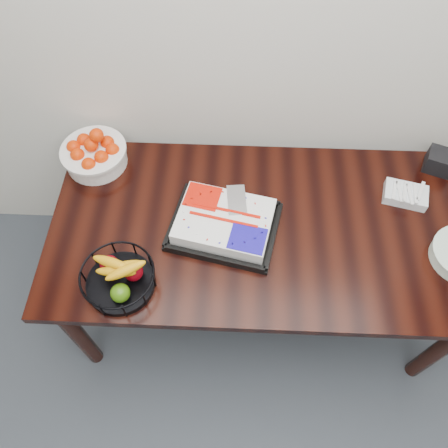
{
  "coord_description": "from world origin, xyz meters",
  "views": [
    {
      "loc": [
        -0.12,
        1.01,
        2.3
      ],
      "look_at": [
        -0.16,
        1.95,
        0.83
      ],
      "focal_mm": 35.0,
      "sensor_mm": 36.0,
      "label": 1
    }
  ],
  "objects_px": {
    "tangerine_bowl": "(93,151)",
    "fruit_basket": "(118,278)",
    "napkin_box": "(441,161)",
    "cake_tray": "(224,223)",
    "table": "(262,236)"
  },
  "relations": [
    {
      "from": "table",
      "to": "napkin_box",
      "type": "xyz_separation_m",
      "value": [
        0.8,
        0.35,
        0.13
      ]
    },
    {
      "from": "tangerine_bowl",
      "to": "fruit_basket",
      "type": "relative_size",
      "value": 1.05
    },
    {
      "from": "cake_tray",
      "to": "table",
      "type": "bearing_deg",
      "value": 6.45
    },
    {
      "from": "tangerine_bowl",
      "to": "napkin_box",
      "type": "xyz_separation_m",
      "value": [
        1.57,
        0.03,
        -0.04
      ]
    },
    {
      "from": "table",
      "to": "cake_tray",
      "type": "distance_m",
      "value": 0.21
    },
    {
      "from": "cake_tray",
      "to": "napkin_box",
      "type": "xyz_separation_m",
      "value": [
        0.96,
        0.37,
        0.0
      ]
    },
    {
      "from": "cake_tray",
      "to": "napkin_box",
      "type": "relative_size",
      "value": 3.94
    },
    {
      "from": "fruit_basket",
      "to": "tangerine_bowl",
      "type": "bearing_deg",
      "value": 109.44
    },
    {
      "from": "cake_tray",
      "to": "fruit_basket",
      "type": "bearing_deg",
      "value": -144.68
    },
    {
      "from": "table",
      "to": "napkin_box",
      "type": "relative_size",
      "value": 14.29
    },
    {
      "from": "cake_tray",
      "to": "fruit_basket",
      "type": "relative_size",
      "value": 1.76
    },
    {
      "from": "table",
      "to": "tangerine_bowl",
      "type": "xyz_separation_m",
      "value": [
        -0.77,
        0.32,
        0.17
      ]
    },
    {
      "from": "table",
      "to": "tangerine_bowl",
      "type": "height_order",
      "value": "tangerine_bowl"
    },
    {
      "from": "tangerine_bowl",
      "to": "napkin_box",
      "type": "relative_size",
      "value": 2.35
    },
    {
      "from": "table",
      "to": "cake_tray",
      "type": "height_order",
      "value": "cake_tray"
    }
  ]
}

